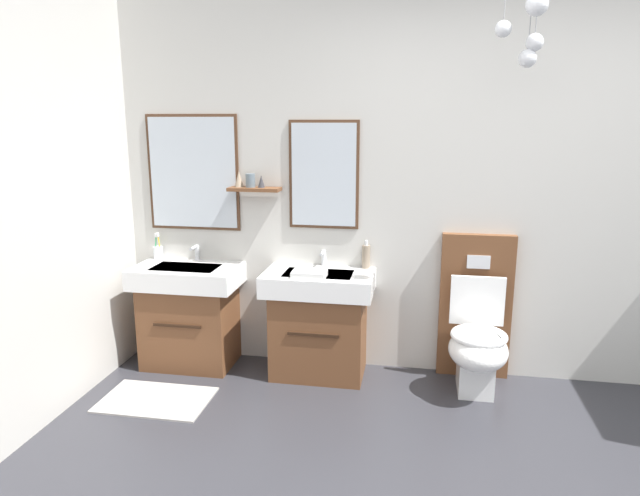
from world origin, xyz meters
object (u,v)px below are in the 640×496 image
Objects in this scene: toothbrush_cup at (158,252)px; vanity_sink_right at (319,320)px; vanity_sink_left at (190,312)px; soap_dispenser at (366,256)px; folded_hand_towel at (309,274)px; toilet at (476,332)px.

vanity_sink_right is at bearing -7.15° from toothbrush_cup.
soap_dispenser is at bearing 7.56° from vanity_sink_left.
vanity_sink_left is 3.70× the size of toothbrush_cup.
folded_hand_towel is (1.20, -0.29, -0.03)m from toothbrush_cup.
folded_hand_towel reaches higher than vanity_sink_right.
toilet is at bearing -4.01° from toothbrush_cup.
vanity_sink_left is at bearing -28.04° from toothbrush_cup.
folded_hand_towel reaches higher than vanity_sink_left.
toothbrush_cup is (-2.29, 0.16, 0.41)m from toilet.
soap_dispenser is at bearing 0.38° from toothbrush_cup.
toilet is at bearing -12.81° from soap_dispenser.
soap_dispenser is (1.25, 0.17, 0.43)m from vanity_sink_left.
vanity_sink_right is 3.70× the size of toothbrush_cup.
vanity_sink_left is 3.38× the size of folded_hand_towel.
soap_dispenser is 0.90× the size of folded_hand_towel.
toilet is (2.00, -0.01, -0.01)m from vanity_sink_left.
vanity_sink_right is at bearing 179.71° from toilet.
toilet is 4.98× the size of toothbrush_cup.
toilet reaches higher than soap_dispenser.
toothbrush_cup is 1.54m from soap_dispenser.
soap_dispenser is at bearing 41.29° from folded_hand_towel.
folded_hand_towel is (0.91, -0.13, 0.37)m from vanity_sink_left.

